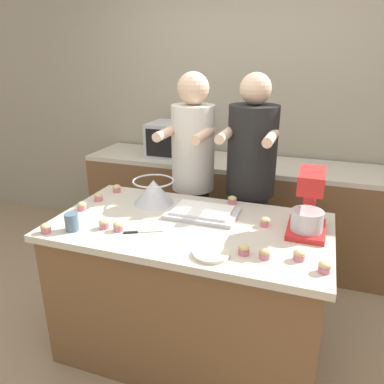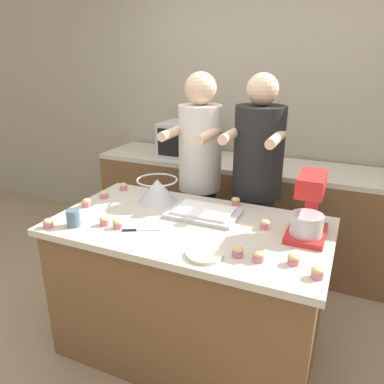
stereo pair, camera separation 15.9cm
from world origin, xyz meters
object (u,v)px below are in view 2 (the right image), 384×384
(cupcake_0, at_px, (236,201))
(cupcake_2, at_px, (258,256))
(cupcake_3, at_px, (317,272))
(cupcake_4, at_px, (118,224))
(mixing_bowl, at_px, (157,190))
(cupcake_8, at_px, (294,259))
(cupcake_6, at_px, (238,251))
(cupcake_11, at_px, (105,221))
(person_right, at_px, (256,192))
(cupcake_10, at_px, (87,203))
(microwave_oven, at_px, (186,139))
(stand_mixer, at_px, (309,209))
(person_left, at_px, (200,182))
(cupcake_7, at_px, (48,223))
(knife, at_px, (139,230))
(cupcake_5, at_px, (123,186))
(small_plate, at_px, (205,254))
(cupcake_9, at_px, (104,194))
(baking_tray, at_px, (204,213))
(cupcake_1, at_px, (265,224))
(drinking_glass, at_px, (73,218))

(cupcake_0, height_order, cupcake_2, same)
(cupcake_3, height_order, cupcake_4, same)
(mixing_bowl, bearing_deg, cupcake_8, -24.25)
(cupcake_6, relative_size, cupcake_11, 1.00)
(person_right, bearing_deg, cupcake_10, -143.43)
(microwave_oven, distance_m, cupcake_10, 1.36)
(cupcake_4, bearing_deg, cupcake_0, 49.85)
(stand_mixer, distance_m, cupcake_6, 0.46)
(person_left, relative_size, cupcake_11, 30.02)
(cupcake_0, height_order, cupcake_3, same)
(cupcake_11, bearing_deg, cupcake_7, -150.48)
(stand_mixer, xyz_separation_m, cupcake_8, (-0.01, -0.32, -0.13))
(person_right, relative_size, cupcake_4, 30.06)
(knife, bearing_deg, cupcake_5, 130.89)
(small_plate, height_order, cupcake_11, cupcake_11)
(person_left, xyz_separation_m, cupcake_9, (-0.49, -0.52, 0.01))
(cupcake_5, bearing_deg, stand_mixer, -9.24)
(microwave_oven, distance_m, knife, 1.57)
(cupcake_11, bearing_deg, cupcake_10, 146.23)
(baking_tray, distance_m, cupcake_0, 0.27)
(cupcake_4, bearing_deg, cupcake_3, -3.35)
(cupcake_8, bearing_deg, stand_mixer, 87.68)
(small_plate, height_order, cupcake_5, cupcake_5)
(person_right, xyz_separation_m, cupcake_0, (-0.06, -0.28, 0.02))
(baking_tray, xyz_separation_m, cupcake_8, (0.59, -0.35, 0.01))
(person_right, xyz_separation_m, cupcake_1, (0.19, -0.54, 0.02))
(drinking_glass, height_order, cupcake_4, drinking_glass)
(cupcake_3, bearing_deg, mixing_bowl, 154.83)
(mixing_bowl, height_order, cupcake_0, mixing_bowl)
(microwave_oven, bearing_deg, cupcake_3, -49.40)
(small_plate, xyz_separation_m, knife, (-0.44, 0.11, -0.01))
(small_plate, distance_m, cupcake_5, 1.09)
(drinking_glass, bearing_deg, stand_mixer, 18.25)
(baking_tray, distance_m, knife, 0.42)
(drinking_glass, bearing_deg, cupcake_10, 114.25)
(person_right, distance_m, cupcake_7, 1.38)
(person_left, distance_m, drinking_glass, 1.02)
(cupcake_2, distance_m, cupcake_9, 1.23)
(microwave_oven, relative_size, cupcake_5, 7.84)
(microwave_oven, height_order, cupcake_0, microwave_oven)
(cupcake_6, distance_m, cupcake_9, 1.13)
(cupcake_1, distance_m, cupcake_4, 0.82)
(cupcake_5, bearing_deg, cupcake_9, -99.47)
(drinking_glass, relative_size, small_plate, 0.54)
(drinking_glass, xyz_separation_m, cupcake_10, (-0.12, 0.26, -0.02))
(baking_tray, relative_size, cupcake_4, 7.42)
(microwave_oven, xyz_separation_m, knife, (0.41, -1.51, -0.17))
(person_right, height_order, small_plate, person_right)
(cupcake_2, xyz_separation_m, cupcake_5, (-1.13, 0.57, 0.00))
(cupcake_9, relative_size, cupcake_11, 1.00)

